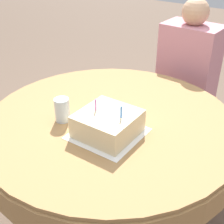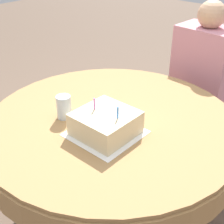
# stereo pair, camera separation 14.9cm
# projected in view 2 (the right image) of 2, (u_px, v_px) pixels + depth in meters

# --- Properties ---
(ground_plane) EXTENTS (12.00, 12.00, 0.00)m
(ground_plane) POSITION_uv_depth(u_px,v_px,m) (112.00, 215.00, 1.93)
(ground_plane) COLOR brown
(dining_table) EXTENTS (1.29, 1.29, 0.71)m
(dining_table) POSITION_uv_depth(u_px,v_px,m) (112.00, 131.00, 1.61)
(dining_table) COLOR #9E7547
(dining_table) RESTS_ON ground_plane
(chair) EXTENTS (0.39, 0.39, 0.86)m
(chair) POSITION_uv_depth(u_px,v_px,m) (203.00, 96.00, 2.30)
(chair) COLOR brown
(chair) RESTS_ON ground_plane
(person) EXTENTS (0.40, 0.36, 1.15)m
(person) POSITION_uv_depth(u_px,v_px,m) (201.00, 71.00, 2.14)
(person) COLOR tan
(person) RESTS_ON ground_plane
(napkin) EXTENTS (0.30, 0.30, 0.00)m
(napkin) POSITION_uv_depth(u_px,v_px,m) (106.00, 133.00, 1.45)
(napkin) COLOR white
(napkin) RESTS_ON dining_table
(birthday_cake) EXTENTS (0.25, 0.25, 0.16)m
(birthday_cake) POSITION_uv_depth(u_px,v_px,m) (106.00, 123.00, 1.43)
(birthday_cake) COLOR beige
(birthday_cake) RESTS_ON dining_table
(drinking_glass) EXTENTS (0.07, 0.07, 0.12)m
(drinking_glass) POSITION_uv_depth(u_px,v_px,m) (64.00, 107.00, 1.55)
(drinking_glass) COLOR silver
(drinking_glass) RESTS_ON dining_table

